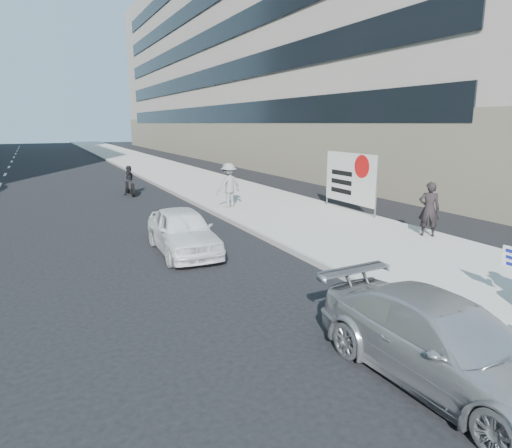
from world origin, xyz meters
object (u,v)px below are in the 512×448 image
parked_sedan (444,343)px  jogger (229,185)px  white_sedan_near (183,231)px  protest_banner (350,178)px  motorcycle (130,182)px  pedestrian_woman (429,209)px

parked_sedan → jogger: bearing=77.3°
jogger → white_sedan_near: bearing=39.4°
jogger → protest_banner: size_ratio=0.57×
motorcycle → jogger: bearing=-60.8°
protest_banner → jogger: bearing=144.9°
pedestrian_woman → parked_sedan: bearing=87.8°
parked_sedan → protest_banner: bearing=56.0°
parked_sedan → motorcycle: 18.69m
protest_banner → motorcycle: bearing=127.6°
protest_banner → motorcycle: (-6.64, 8.62, -0.76)m
pedestrian_woman → motorcycle: bearing=-21.7°
white_sedan_near → pedestrian_woman: bearing=-13.3°
motorcycle → pedestrian_woman: bearing=-60.0°
protest_banner → motorcycle: 10.91m
jogger → pedestrian_woman: 7.84m
pedestrian_woman → motorcycle: (-6.27, 12.92, -0.33)m
pedestrian_woman → motorcycle: size_ratio=0.79×
motorcycle → protest_banner: bearing=-48.3°
protest_banner → white_sedan_near: bearing=-162.0°
jogger → protest_banner: (3.86, -2.72, 0.37)m
jogger → white_sedan_near: 6.16m
protest_banner → white_sedan_near: protest_banner is taller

